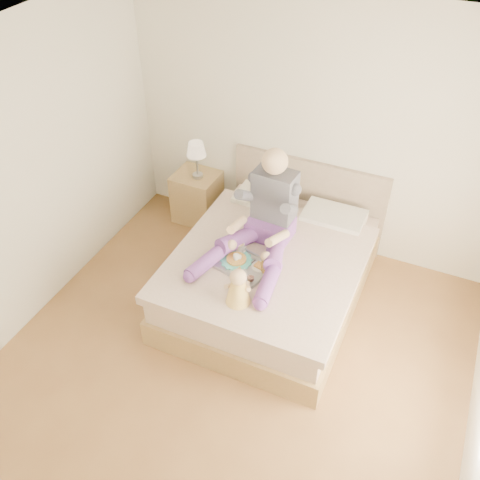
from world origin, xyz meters
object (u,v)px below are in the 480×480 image
at_px(nightstand, 197,197).
at_px(baby, 238,289).
at_px(tray, 245,264).
at_px(bed, 274,269).
at_px(adult, 264,220).

distance_m(nightstand, baby, 2.07).
relative_size(tray, baby, 1.53).
bearing_deg(baby, bed, 75.09).
distance_m(bed, nightstand, 1.51).
relative_size(nightstand, tray, 1.11).
bearing_deg(bed, tray, -111.50).
xyz_separation_m(nightstand, tray, (1.13, -1.17, 0.34)).
xyz_separation_m(bed, adult, (-0.11, -0.01, 0.58)).
bearing_deg(baby, tray, 93.55).
distance_m(bed, adult, 0.59).
bearing_deg(adult, bed, 8.83).
height_order(bed, adult, adult).
distance_m(bed, tray, 0.52).
bearing_deg(nightstand, adult, -33.60).
xyz_separation_m(tray, baby, (0.13, -0.41, 0.11)).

